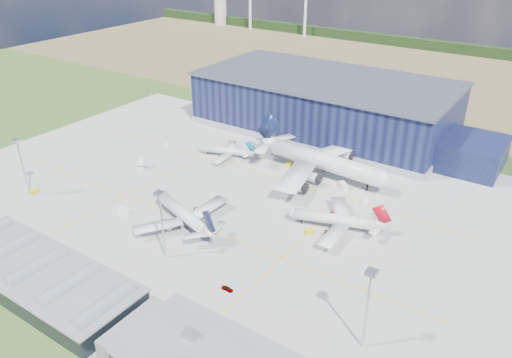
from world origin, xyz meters
name	(u,v)px	position (x,y,z in m)	size (l,w,h in m)	color
ground	(203,207)	(0.00, 0.00, 0.00)	(600.00, 600.00, 0.00)	#34521E
apron	(220,196)	(0.00, 10.00, 0.03)	(220.00, 160.00, 0.08)	#A1A29C
farmland	(407,73)	(0.00, 220.00, 0.00)	(600.00, 220.00, 0.01)	brown
treeline	(441,46)	(0.00, 300.00, 4.00)	(600.00, 8.00, 8.00)	black
hangar	(330,107)	(2.81, 94.80, 11.62)	(145.00, 62.00, 26.10)	black
glass_concourse	(46,280)	(-6.45, -60.00, 3.69)	(78.00, 23.00, 8.60)	black
light_mast_west	(21,159)	(-60.00, -30.00, 15.43)	(2.60, 2.60, 23.00)	silver
light_mast_center	(161,215)	(10.00, -30.00, 15.43)	(2.60, 2.60, 23.00)	silver
light_mast_east	(369,297)	(75.00, -30.00, 15.43)	(2.60, 2.60, 23.00)	silver
airliner_navy	(182,207)	(1.20, -12.00, 6.20)	(38.03, 37.20, 12.40)	silver
airliner_red	(334,214)	(45.45, 13.95, 5.67)	(34.80, 34.05, 11.35)	silver
airliner_widebody	(324,153)	(24.42, 46.89, 10.37)	(63.60, 62.21, 20.74)	silver
airliner_regional	(225,147)	(-20.02, 40.00, 4.34)	(26.62, 26.05, 8.68)	silver
gse_tug_a	(35,191)	(-60.00, -27.65, 0.68)	(1.98, 3.25, 1.35)	#D2C612
gse_tug_b	(309,232)	(40.28, 6.57, 0.66)	(2.04, 3.06, 1.33)	#D2C612
gse_van_a	(124,211)	(-20.50, -18.91, 1.05)	(2.09, 4.79, 2.09)	white
gse_cart_a	(365,203)	(47.90, 35.17, 0.73)	(2.26, 3.39, 1.47)	white
gse_van_b	(343,186)	(35.95, 41.91, 1.11)	(2.22, 4.84, 2.22)	white
gse_tug_c	(288,164)	(8.02, 47.24, 0.76)	(2.16, 3.45, 1.51)	#D2C612
gse_cart_b	(167,145)	(-49.57, 34.12, 0.62)	(1.92, 2.88, 1.25)	white
airstair	(145,164)	(-41.22, 11.92, 1.76)	(2.20, 5.49, 3.51)	white
car_a	(227,289)	(35.17, -31.73, 0.61)	(1.44, 3.58, 1.22)	#99999E
car_b	(79,265)	(-8.18, -48.00, 0.67)	(1.41, 4.05, 1.33)	#99999E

